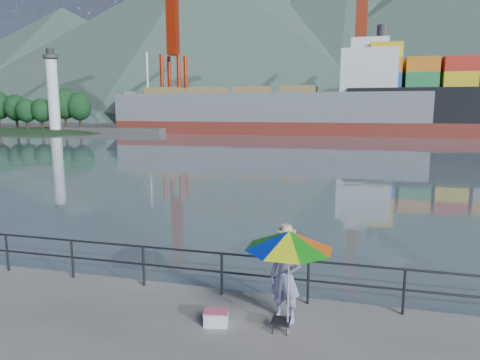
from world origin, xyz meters
name	(u,v)px	position (x,y,z in m)	size (l,w,h in m)	color
harbor_water	(338,123)	(0.00, 130.00, 0.00)	(500.00, 280.00, 0.00)	slate
far_dock	(379,128)	(10.00, 93.00, 0.00)	(200.00, 40.00, 0.40)	#514F4C
guardrail	(182,269)	(0.00, 1.70, 0.52)	(22.00, 0.06, 1.03)	#2D3033
mountains	(435,38)	(38.82, 207.75, 35.55)	(600.00, 332.80, 80.00)	#385147
lighthouse_islet	(32,130)	(-54.97, 61.99, 0.26)	(48.00, 26.40, 19.20)	#263F1E
fisherman	(286,277)	(2.62, 0.84, 0.94)	(0.68, 0.45, 1.88)	#324187
beach_umbrella	(289,240)	(2.74, 0.33, 1.88)	(2.18, 2.18, 2.06)	white
folding_stool	(281,325)	(2.60, 0.37, 0.12)	(0.36, 0.36, 0.23)	black
cooler_bag	(216,319)	(1.30, 0.29, 0.14)	(0.47, 0.31, 0.27)	silver
fishing_rod	(282,295)	(2.38, 2.02, 0.00)	(0.02, 0.02, 2.09)	black
bulk_carrier	(276,110)	(-9.44, 70.37, 4.07)	(55.42, 9.59, 14.50)	maroon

